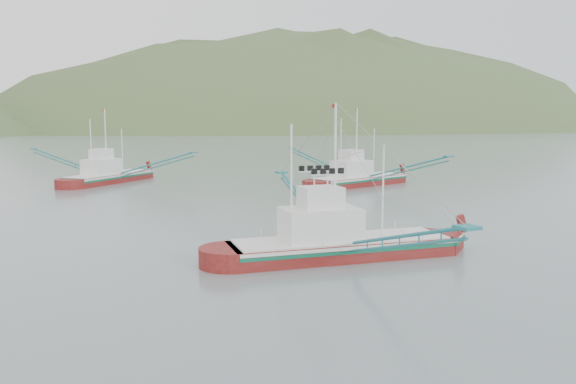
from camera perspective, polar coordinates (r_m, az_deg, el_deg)
name	(u,v)px	position (r m, az deg, el deg)	size (l,w,h in m)	color
ground	(330,255)	(34.55, 4.28, -6.41)	(1200.00, 1200.00, 0.00)	slate
main_boat	(338,232)	(33.65, 5.14, -4.02)	(13.87, 24.36, 9.91)	maroon
bg_boat_right	(358,170)	(71.60, 7.13, 2.23)	(14.84, 25.42, 10.52)	maroon
bg_boat_far	(109,166)	(78.14, -17.76, 2.56)	(21.23, 21.76, 10.46)	maroon
headland_right	(327,130)	(526.09, 3.96, 6.32)	(684.00, 432.00, 306.00)	#455C2F
ridge_distant	(75,129)	(591.09, -20.85, 5.96)	(960.00, 400.00, 240.00)	slate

